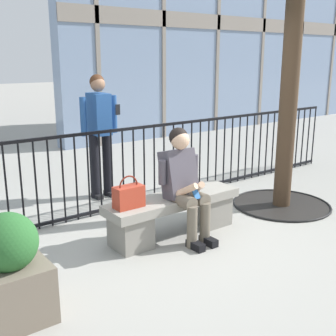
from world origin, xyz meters
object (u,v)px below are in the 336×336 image
(stone_bench, at_px, (173,212))
(bystander_at_railing, at_px, (99,127))
(planter, at_px, (10,272))
(handbag_on_bench, at_px, (129,196))
(seated_person_with_phone, at_px, (184,181))

(stone_bench, xyz_separation_m, bystander_at_railing, (0.02, 1.70, 0.73))
(planter, bearing_deg, handbag_on_bench, 21.26)
(stone_bench, distance_m, planter, 2.02)
(stone_bench, height_order, seated_person_with_phone, seated_person_with_phone)
(stone_bench, distance_m, bystander_at_railing, 1.85)
(handbag_on_bench, bearing_deg, stone_bench, 0.99)
(stone_bench, bearing_deg, planter, -164.47)
(bystander_at_railing, bearing_deg, seated_person_with_phone, -89.43)
(handbag_on_bench, bearing_deg, bystander_at_railing, 70.58)
(handbag_on_bench, relative_size, planter, 0.40)
(seated_person_with_phone, distance_m, bystander_at_railing, 1.86)
(seated_person_with_phone, distance_m, planter, 2.04)
(seated_person_with_phone, relative_size, planter, 1.43)
(stone_bench, height_order, planter, planter)
(planter, bearing_deg, bystander_at_railing, 48.73)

